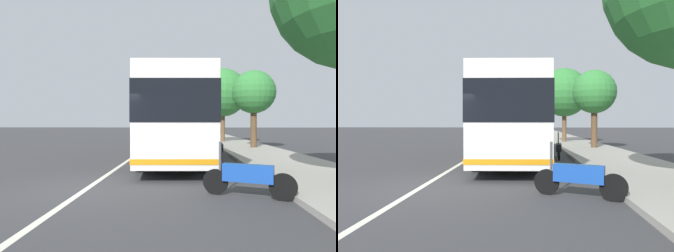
% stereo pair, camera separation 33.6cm
% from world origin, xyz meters
% --- Properties ---
extents(ground_plane, '(220.00, 220.00, 0.00)m').
position_xyz_m(ground_plane, '(0.00, 0.00, 0.00)').
color(ground_plane, '#38383A').
extents(sidewalk_curb, '(110.00, 3.60, 0.14)m').
position_xyz_m(sidewalk_curb, '(10.00, -6.63, 0.07)').
color(sidewalk_curb, '#9E998E').
rests_on(sidewalk_curb, ground).
extents(lane_divider_line, '(110.00, 0.16, 0.01)m').
position_xyz_m(lane_divider_line, '(10.00, 0.00, 0.00)').
color(lane_divider_line, silver).
rests_on(lane_divider_line, ground).
extents(coach_bus, '(12.06, 3.18, 3.50)m').
position_xyz_m(coach_bus, '(6.69, -1.93, 1.97)').
color(coach_bus, silver).
rests_on(coach_bus, ground).
extents(motorcycle_nearest_curb, '(0.85, 1.98, 1.25)m').
position_xyz_m(motorcycle_nearest_curb, '(-0.77, -3.91, 0.47)').
color(motorcycle_nearest_curb, black).
rests_on(motorcycle_nearest_curb, ground).
extents(motorcycle_angled, '(2.06, 0.32, 1.23)m').
position_xyz_m(motorcycle_angled, '(6.90, -4.24, 0.45)').
color(motorcycle_angled, black).
rests_on(motorcycle_angled, ground).
extents(car_side_street, '(4.46, 2.01, 1.46)m').
position_xyz_m(car_side_street, '(35.34, -2.23, 0.69)').
color(car_side_street, '#2D7238').
rests_on(car_side_street, ground).
extents(car_ahead_same_lane, '(4.44, 2.01, 1.60)m').
position_xyz_m(car_ahead_same_lane, '(45.93, -2.50, 0.75)').
color(car_ahead_same_lane, '#2D7238').
rests_on(car_ahead_same_lane, ground).
extents(car_oncoming, '(4.42, 2.13, 1.45)m').
position_xyz_m(car_oncoming, '(26.63, -2.18, 0.69)').
color(car_oncoming, navy).
rests_on(car_oncoming, ground).
extents(car_behind_bus, '(4.39, 1.93, 1.54)m').
position_xyz_m(car_behind_bus, '(36.50, 2.43, 0.73)').
color(car_behind_bus, '#2D7238').
rests_on(car_behind_bus, ground).
extents(roadside_tree_mid_block, '(2.76, 2.76, 5.06)m').
position_xyz_m(roadside_tree_mid_block, '(12.01, -6.99, 3.63)').
color(roadside_tree_mid_block, brown).
rests_on(roadside_tree_mid_block, ground).
extents(roadside_tree_far_block, '(4.06, 4.06, 6.29)m').
position_xyz_m(roadside_tree_far_block, '(18.23, -5.84, 4.25)').
color(roadside_tree_far_block, brown).
rests_on(roadside_tree_far_block, ground).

